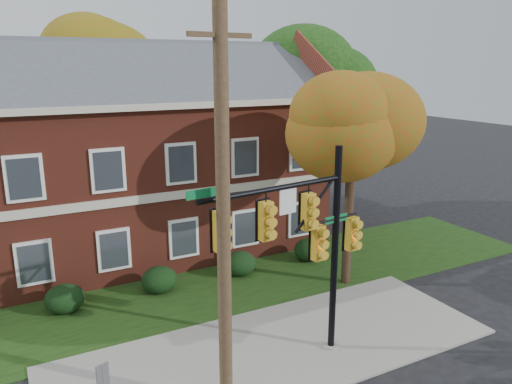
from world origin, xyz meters
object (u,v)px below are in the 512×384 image
apartment_building (120,147)px  hedge_left (65,299)px  hedge_right (240,264)px  tree_right_rear (316,75)px  hedge_far_right (309,250)px  traffic_signal (306,236)px  tree_far_rear (108,62)px  tree_near_right (360,120)px  utility_pole (223,221)px  hedge_center (159,280)px

apartment_building → hedge_left: bearing=-123.7°
hedge_right → tree_right_rear: (7.81, 6.11, 7.60)m
hedge_far_right → apartment_building: bearing=143.1°
apartment_building → hedge_far_right: apartment_building is taller
traffic_signal → tree_far_rear: bearing=85.0°
tree_right_rear → tree_near_right: bearing=-114.6°
hedge_left → tree_far_rear: size_ratio=0.12×
tree_right_rear → traffic_signal: tree_right_rear is taller
tree_right_rear → tree_far_rear: bearing=145.0°
utility_pole → tree_right_rear: bearing=42.4°
apartment_building → tree_far_rear: tree_far_rear is taller
hedge_left → utility_pole: utility_pole is taller
hedge_left → tree_right_rear: 17.74m
hedge_center → tree_right_rear: bearing=28.4°
hedge_left → utility_pole: bearing=-68.0°
tree_right_rear → apartment_building: bearing=-175.7°
hedge_left → traffic_signal: bearing=-48.1°
hedge_center → utility_pole: (-0.50, -7.44, 4.59)m
tree_far_rear → hedge_left: bearing=-110.3°
hedge_center → utility_pole: bearing=-93.8°
hedge_right → traffic_signal: (-1.09, -6.59, 3.49)m
hedge_right → utility_pole: 9.61m
hedge_center → hedge_right: size_ratio=1.00×
apartment_building → tree_far_rear: bearing=80.3°
tree_near_right → traffic_signal: 6.66m
tree_right_rear → tree_far_rear: (-9.97, 6.98, 0.72)m
apartment_building → hedge_right: 7.73m
tree_near_right → tree_far_rear: size_ratio=0.74×
hedge_far_right → tree_right_rear: (4.31, 6.11, 7.60)m
hedge_far_right → hedge_left: bearing=180.0°
hedge_center → tree_far_rear: bearing=84.1°
apartment_building → hedge_far_right: (7.00, -5.25, -4.46)m
hedge_far_right → utility_pole: utility_pole is taller
traffic_signal → utility_pole: utility_pole is taller
hedge_right → hedge_far_right: bearing=0.0°
hedge_left → tree_near_right: (10.72, -2.83, 6.14)m
hedge_far_right → tree_near_right: size_ratio=0.16×
tree_far_rear → utility_pole: tree_far_rear is taller
hedge_left → hedge_center: same height
hedge_center → hedge_right: 3.50m
apartment_building → tree_right_rear: tree_right_rear is taller
tree_near_right → apartment_building: bearing=131.8°
apartment_building → traffic_signal: 12.13m
tree_near_right → utility_pole: 9.12m
hedge_right → utility_pole: (-4.00, -7.44, 4.59)m
tree_far_rear → tree_near_right: bearing=-69.7°
apartment_building → traffic_signal: apartment_building is taller
hedge_left → hedge_center: bearing=0.0°
traffic_signal → hedge_center: bearing=101.9°
apartment_building → tree_far_rear: 8.84m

